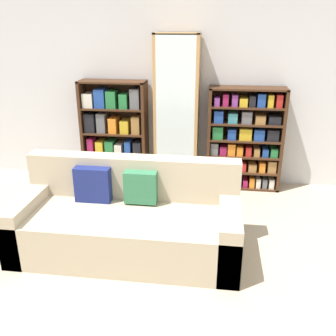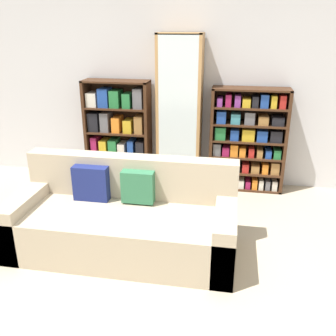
{
  "view_description": "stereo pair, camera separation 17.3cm",
  "coord_description": "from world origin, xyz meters",
  "views": [
    {
      "loc": [
        0.57,
        -2.6,
        2.14
      ],
      "look_at": [
        0.04,
        1.4,
        0.57
      ],
      "focal_mm": 40.0,
      "sensor_mm": 36.0,
      "label": 1
    },
    {
      "loc": [
        0.74,
        -2.58,
        2.14
      ],
      "look_at": [
        0.04,
        1.4,
        0.57
      ],
      "focal_mm": 40.0,
      "sensor_mm": 36.0,
      "label": 2
    }
  ],
  "objects": [
    {
      "name": "bookshelf_right",
      "position": [
        0.95,
        2.31,
        0.67
      ],
      "size": [
        0.99,
        0.32,
        1.37
      ],
      "color": "#3D2314",
      "rests_on": "ground"
    },
    {
      "name": "wine_bottle",
      "position": [
        0.62,
        1.64,
        0.16
      ],
      "size": [
        0.08,
        0.08,
        0.38
      ],
      "color": "#143819",
      "rests_on": "ground"
    },
    {
      "name": "couch",
      "position": [
        -0.25,
        0.57,
        0.3
      ],
      "size": [
        2.17,
        0.92,
        0.89
      ],
      "color": "tan",
      "rests_on": "ground"
    },
    {
      "name": "display_cabinet",
      "position": [
        0.04,
        2.29,
        1.0
      ],
      "size": [
        0.58,
        0.36,
        2.03
      ],
      "color": "#AD7F4C",
      "rests_on": "ground"
    },
    {
      "name": "wall_back",
      "position": [
        0.0,
        2.51,
        1.35
      ],
      "size": [
        7.02,
        0.06,
        2.7
      ],
      "color": "silver",
      "rests_on": "ground"
    },
    {
      "name": "bookshelf_left",
      "position": [
        -0.83,
        2.31,
        0.69
      ],
      "size": [
        0.91,
        0.32,
        1.43
      ],
      "color": "#3D2314",
      "rests_on": "ground"
    },
    {
      "name": "ground_plane",
      "position": [
        0.0,
        0.0,
        0.0
      ],
      "size": [
        16.0,
        16.0,
        0.0
      ],
      "primitive_type": "plane",
      "color": "tan"
    }
  ]
}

